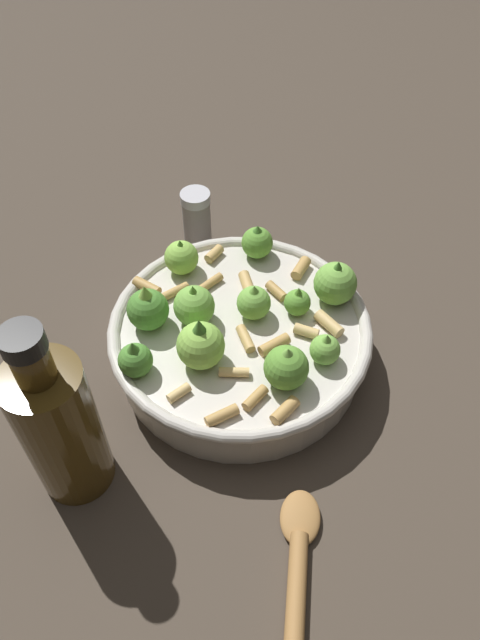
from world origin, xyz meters
name	(u,v)px	position (x,y,z in m)	size (l,w,h in m)	color
ground_plane	(240,356)	(0.00, 0.00, 0.00)	(2.40, 2.40, 0.00)	#42382D
cooking_pan	(239,334)	(0.00, 0.00, 0.04)	(0.27, 0.27, 0.11)	beige
pepper_shaker	(197,219)	(0.11, 0.16, 0.04)	(0.04, 0.04, 0.08)	gray
olive_oil_bottle	(59,426)	(-0.20, 0.03, 0.08)	(0.07, 0.07, 0.21)	#4C3814
wooden_spoon	(295,622)	(-0.18, -0.21, 0.01)	(0.22, 0.16, 0.02)	#9E703D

